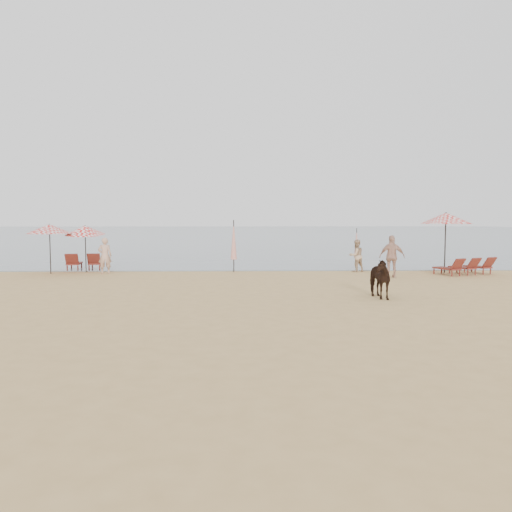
{
  "coord_description": "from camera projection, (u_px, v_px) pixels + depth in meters",
  "views": [
    {
      "loc": [
        -0.48,
        -13.71,
        2.5
      ],
      "look_at": [
        0.0,
        5.0,
        1.1
      ],
      "focal_mm": 35.0,
      "sensor_mm": 36.0,
      "label": 1
    }
  ],
  "objects": [
    {
      "name": "umbrella_open_right",
      "position": [
        446.0,
        218.0,
        22.9
      ],
      "size": [
        2.3,
        2.3,
        2.8
      ],
      "rotation": [
        0.0,
        0.0,
        0.17
      ],
      "color": "black",
      "rests_on": "ground"
    },
    {
      "name": "umbrella_open_left_b",
      "position": [
        85.0,
        230.0,
        23.21
      ],
      "size": [
        1.79,
        1.82,
        2.28
      ],
      "rotation": [
        0.0,
        0.0,
        0.3
      ],
      "color": "black",
      "rests_on": "ground"
    },
    {
      "name": "cow",
      "position": [
        376.0,
        278.0,
        15.72
      ],
      "size": [
        0.92,
        1.6,
        1.27
      ],
      "primitive_type": "imported",
      "rotation": [
        0.0,
        0.0,
        0.16
      ],
      "color": "black",
      "rests_on": "ground"
    },
    {
      "name": "beachgoer_right_b",
      "position": [
        392.0,
        256.0,
        21.18
      ],
      "size": [
        1.1,
        0.57,
        1.8
      ],
      "primitive_type": "imported",
      "rotation": [
        0.0,
        0.0,
        3.02
      ],
      "color": "tan",
      "rests_on": "ground"
    },
    {
      "name": "sea",
      "position": [
        246.0,
        232.0,
        93.61
      ],
      "size": [
        160.0,
        140.0,
        0.06
      ],
      "primitive_type": "cube",
      "color": "#51606B",
      "rests_on": "ground"
    },
    {
      "name": "lounger_cluster_left",
      "position": [
        84.0,
        262.0,
        24.28
      ],
      "size": [
        1.82,
        1.76,
        0.57
      ],
      "rotation": [
        0.0,
        0.0,
        0.16
      ],
      "color": "maroon",
      "rests_on": "ground"
    },
    {
      "name": "lounger_cluster_right",
      "position": [
        466.0,
        266.0,
        22.36
      ],
      "size": [
        2.79,
        2.26,
        0.53
      ],
      "rotation": [
        0.0,
        0.0,
        0.4
      ],
      "color": "maroon",
      "rests_on": "ground"
    },
    {
      "name": "beachgoer_left",
      "position": [
        105.0,
        256.0,
        22.7
      ],
      "size": [
        0.67,
        0.52,
        1.65
      ],
      "primitive_type": "imported",
      "rotation": [
        0.0,
        0.0,
        3.36
      ],
      "color": "tan",
      "rests_on": "ground"
    },
    {
      "name": "umbrella_open_left_a",
      "position": [
        49.0,
        229.0,
        22.55
      ],
      "size": [
        2.0,
        2.0,
        2.27
      ],
      "rotation": [
        0.0,
        0.0,
        -0.19
      ],
      "color": "black",
      "rests_on": "ground"
    },
    {
      "name": "ground",
      "position": [
        261.0,
        309.0,
        13.86
      ],
      "size": [
        120.0,
        120.0,
        0.0
      ],
      "primitive_type": "plane",
      "color": "tan",
      "rests_on": "ground"
    },
    {
      "name": "umbrella_closed_right",
      "position": [
        357.0,
        243.0,
        25.8
      ],
      "size": [
        0.25,
        0.25,
        2.02
      ],
      "rotation": [
        0.0,
        0.0,
        -0.17
      ],
      "color": "black",
      "rests_on": "ground"
    },
    {
      "name": "umbrella_closed_left",
      "position": [
        234.0,
        240.0,
        23.35
      ],
      "size": [
        0.3,
        0.3,
        2.45
      ],
      "rotation": [
        0.0,
        0.0,
        -0.02
      ],
      "color": "black",
      "rests_on": "ground"
    },
    {
      "name": "beachgoer_right_a",
      "position": [
        356.0,
        256.0,
        23.52
      ],
      "size": [
        0.9,
        0.8,
        1.52
      ],
      "primitive_type": "imported",
      "rotation": [
        0.0,
        0.0,
        3.51
      ],
      "color": "tan",
      "rests_on": "ground"
    }
  ]
}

